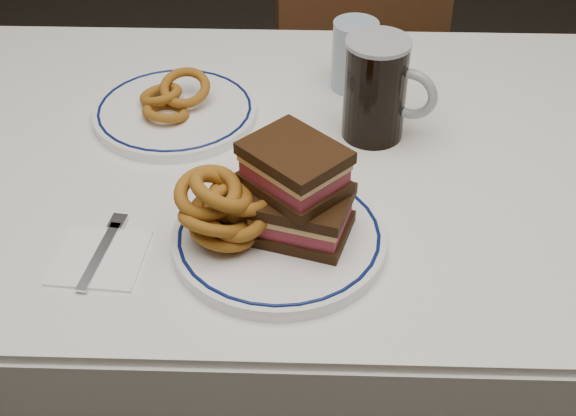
{
  "coord_description": "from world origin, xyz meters",
  "views": [
    {
      "loc": [
        0.08,
        -1.05,
        1.49
      ],
      "look_at": [
        0.05,
        -0.23,
        0.82
      ],
      "focal_mm": 50.0,
      "sensor_mm": 36.0,
      "label": 1
    }
  ],
  "objects_px": {
    "main_plate": "(279,238)",
    "far_plate": "(175,112)",
    "reuben_sandwich": "(298,192)",
    "chair_far": "(346,58)",
    "beer_mug": "(377,88)"
  },
  "relations": [
    {
      "from": "chair_far",
      "to": "reuben_sandwich",
      "type": "distance_m",
      "value": 1.05
    },
    {
      "from": "reuben_sandwich",
      "to": "chair_far",
      "type": "bearing_deg",
      "value": 83.94
    },
    {
      "from": "reuben_sandwich",
      "to": "beer_mug",
      "type": "distance_m",
      "value": 0.29
    },
    {
      "from": "chair_far",
      "to": "reuben_sandwich",
      "type": "xyz_separation_m",
      "value": [
        -0.11,
        -0.99,
        0.34
      ]
    },
    {
      "from": "main_plate",
      "to": "far_plate",
      "type": "xyz_separation_m",
      "value": [
        -0.19,
        0.32,
        -0.0
      ]
    },
    {
      "from": "chair_far",
      "to": "beer_mug",
      "type": "height_order",
      "value": "beer_mug"
    },
    {
      "from": "reuben_sandwich",
      "to": "beer_mug",
      "type": "height_order",
      "value": "beer_mug"
    },
    {
      "from": "chair_far",
      "to": "reuben_sandwich",
      "type": "bearing_deg",
      "value": -96.06
    },
    {
      "from": "main_plate",
      "to": "reuben_sandwich",
      "type": "xyz_separation_m",
      "value": [
        0.03,
        0.01,
        0.07
      ]
    },
    {
      "from": "chair_far",
      "to": "beer_mug",
      "type": "relative_size",
      "value": 5.37
    },
    {
      "from": "beer_mug",
      "to": "far_plate",
      "type": "distance_m",
      "value": 0.35
    },
    {
      "from": "reuben_sandwich",
      "to": "main_plate",
      "type": "bearing_deg",
      "value": -156.76
    },
    {
      "from": "beer_mug",
      "to": "far_plate",
      "type": "xyz_separation_m",
      "value": [
        -0.34,
        0.04,
        -0.08
      ]
    },
    {
      "from": "main_plate",
      "to": "far_plate",
      "type": "relative_size",
      "value": 1.07
    },
    {
      "from": "main_plate",
      "to": "far_plate",
      "type": "bearing_deg",
      "value": 120.65
    }
  ]
}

